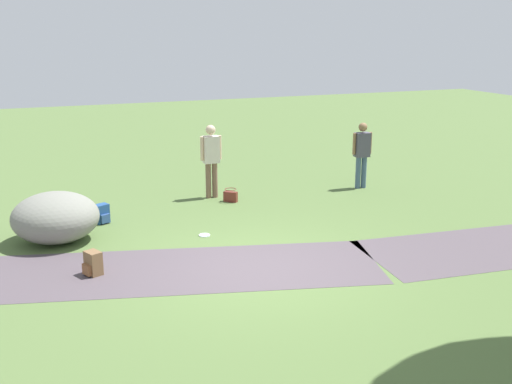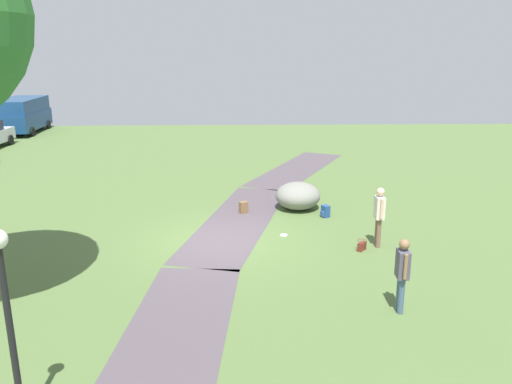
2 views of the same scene
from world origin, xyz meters
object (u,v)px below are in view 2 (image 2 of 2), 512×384
object	(u,v)px
handbag_on_grass	(362,246)
delivery_van	(21,114)
woman_with_handbag	(379,213)
man_near_boulder	(402,271)
spare_backpack_on_lawn	(243,207)
frisbee_on_grass	(284,235)
lawn_boulder	(298,196)
backpack_by_boulder	(325,211)
lamp_post	(7,309)

from	to	relation	value
handbag_on_grass	delivery_van	distance (m)	28.35
woman_with_handbag	man_near_boulder	xyz separation A→B (m)	(-3.78, 0.51, -0.06)
handbag_on_grass	woman_with_handbag	bearing A→B (deg)	-60.00
spare_backpack_on_lawn	frisbee_on_grass	world-z (taller)	spare_backpack_on_lawn
frisbee_on_grass	delivery_van	size ratio (longest dim) A/B	0.04
lawn_boulder	spare_backpack_on_lawn	size ratio (longest dim) A/B	5.14
woman_with_handbag	backpack_by_boulder	world-z (taller)	woman_with_handbag
man_near_boulder	delivery_van	xyz separation A→B (m)	(25.20, 18.19, 0.30)
lawn_boulder	man_near_boulder	xyz separation A→B (m)	(-7.46, -1.38, 0.49)
handbag_on_grass	spare_backpack_on_lawn	size ratio (longest dim) A/B	0.96
spare_backpack_on_lawn	lamp_post	bearing A→B (deg)	161.87
lawn_boulder	backpack_by_boulder	size ratio (longest dim) A/B	5.14
spare_backpack_on_lawn	delivery_van	size ratio (longest dim) A/B	0.07
lamp_post	delivery_van	distance (m)	30.73
woman_with_handbag	handbag_on_grass	size ratio (longest dim) A/B	4.55
spare_backpack_on_lawn	delivery_van	world-z (taller)	delivery_van
woman_with_handbag	lawn_boulder	bearing A→B (deg)	27.22
woman_with_handbag	delivery_van	bearing A→B (deg)	41.12
lamp_post	man_near_boulder	distance (m)	7.52
backpack_by_boulder	spare_backpack_on_lawn	distance (m)	2.81
backpack_by_boulder	frisbee_on_grass	bearing A→B (deg)	138.36
lamp_post	woman_with_handbag	size ratio (longest dim) A/B	1.80
backpack_by_boulder	frisbee_on_grass	world-z (taller)	backpack_by_boulder
man_near_boulder	spare_backpack_on_lawn	distance (m)	7.81
frisbee_on_grass	man_near_boulder	bearing A→B (deg)	-156.11
woman_with_handbag	backpack_by_boulder	size ratio (longest dim) A/B	4.37
handbag_on_grass	backpack_by_boulder	bearing A→B (deg)	10.31
lawn_boulder	lamp_post	bearing A→B (deg)	153.71
lawn_boulder	frisbee_on_grass	bearing A→B (deg)	165.04
spare_backpack_on_lawn	frisbee_on_grass	bearing A→B (deg)	-151.93
woman_with_handbag	delivery_van	size ratio (longest dim) A/B	0.32
woman_with_handbag	frisbee_on_grass	size ratio (longest dim) A/B	7.86
lamp_post	man_near_boulder	xyz separation A→B (m)	(3.29, -6.69, -1.00)
frisbee_on_grass	delivery_van	xyz separation A→B (m)	(20.45, 16.09, 1.26)
delivery_van	man_near_boulder	bearing A→B (deg)	-144.17
backpack_by_boulder	frisbee_on_grass	xyz separation A→B (m)	(-1.74, 1.55, -0.18)
lamp_post	lawn_boulder	world-z (taller)	lamp_post
handbag_on_grass	spare_backpack_on_lawn	bearing A→B (deg)	43.07
lawn_boulder	delivery_van	world-z (taller)	delivery_van
handbag_on_grass	frisbee_on_grass	distance (m)	2.46
man_near_boulder	spare_backpack_on_lawn	size ratio (longest dim) A/B	4.15
lawn_boulder	spare_backpack_on_lawn	distance (m)	2.00
backpack_by_boulder	lamp_post	bearing A→B (deg)	147.91
spare_backpack_on_lawn	frisbee_on_grass	size ratio (longest dim) A/B	1.80
lamp_post	backpack_by_boulder	xyz separation A→B (m)	(9.79, -6.14, -1.77)
woman_with_handbag	lamp_post	bearing A→B (deg)	134.48
backpack_by_boulder	lawn_boulder	bearing A→B (deg)	40.95
lamp_post	backpack_by_boulder	world-z (taller)	lamp_post
man_near_boulder	delivery_van	world-z (taller)	delivery_van
backpack_by_boulder	man_near_boulder	bearing A→B (deg)	-175.12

